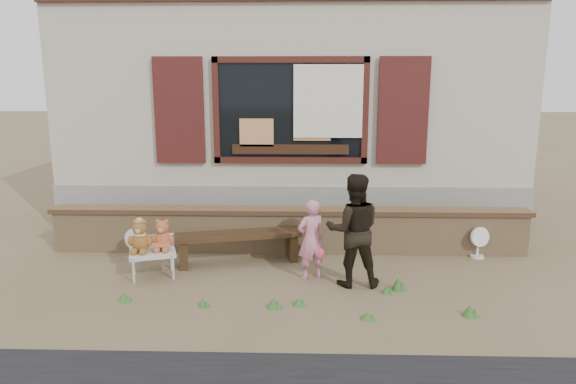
{
  "coord_description": "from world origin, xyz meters",
  "views": [
    {
      "loc": [
        0.21,
        -6.38,
        2.48
      ],
      "look_at": [
        0.0,
        0.6,
        1.0
      ],
      "focal_mm": 32.0,
      "sensor_mm": 36.0,
      "label": 1
    }
  ],
  "objects_px": {
    "bench": "(239,241)",
    "teddy_bear_right": "(163,234)",
    "teddy_bear_left": "(140,235)",
    "child": "(311,239)",
    "adult": "(353,230)",
    "folding_chair": "(153,253)"
  },
  "relations": [
    {
      "from": "bench",
      "to": "teddy_bear_right",
      "type": "distance_m",
      "value": 1.08
    },
    {
      "from": "teddy_bear_left",
      "to": "child",
      "type": "bearing_deg",
      "value": -16.08
    },
    {
      "from": "teddy_bear_left",
      "to": "adult",
      "type": "bearing_deg",
      "value": -20.66
    },
    {
      "from": "teddy_bear_left",
      "to": "child",
      "type": "height_order",
      "value": "child"
    },
    {
      "from": "folding_chair",
      "to": "adult",
      "type": "relative_size",
      "value": 0.5
    },
    {
      "from": "teddy_bear_left",
      "to": "child",
      "type": "relative_size",
      "value": 0.42
    },
    {
      "from": "folding_chair",
      "to": "teddy_bear_left",
      "type": "relative_size",
      "value": 1.62
    },
    {
      "from": "child",
      "to": "adult",
      "type": "xyz_separation_m",
      "value": [
        0.52,
        -0.2,
        0.19
      ]
    },
    {
      "from": "teddy_bear_right",
      "to": "adult",
      "type": "xyz_separation_m",
      "value": [
        2.45,
        -0.23,
        0.14
      ]
    },
    {
      "from": "bench",
      "to": "teddy_bear_right",
      "type": "xyz_separation_m",
      "value": [
        -0.93,
        -0.5,
        0.24
      ]
    },
    {
      "from": "teddy_bear_left",
      "to": "teddy_bear_right",
      "type": "height_order",
      "value": "teddy_bear_left"
    },
    {
      "from": "teddy_bear_left",
      "to": "adult",
      "type": "distance_m",
      "value": 2.72
    },
    {
      "from": "folding_chair",
      "to": "teddy_bear_right",
      "type": "height_order",
      "value": "teddy_bear_right"
    },
    {
      "from": "bench",
      "to": "child",
      "type": "distance_m",
      "value": 1.15
    },
    {
      "from": "adult",
      "to": "folding_chair",
      "type": "bearing_deg",
      "value": -5.14
    },
    {
      "from": "teddy_bear_right",
      "to": "child",
      "type": "bearing_deg",
      "value": -18.38
    },
    {
      "from": "child",
      "to": "adult",
      "type": "distance_m",
      "value": 0.59
    },
    {
      "from": "bench",
      "to": "teddy_bear_left",
      "type": "relative_size",
      "value": 4.08
    },
    {
      "from": "folding_chair",
      "to": "bench",
      "type": "bearing_deg",
      "value": 9.65
    },
    {
      "from": "bench",
      "to": "adult",
      "type": "distance_m",
      "value": 1.73
    },
    {
      "from": "bench",
      "to": "teddy_bear_right",
      "type": "bearing_deg",
      "value": -165.07
    },
    {
      "from": "folding_chair",
      "to": "teddy_bear_left",
      "type": "height_order",
      "value": "teddy_bear_left"
    }
  ]
}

